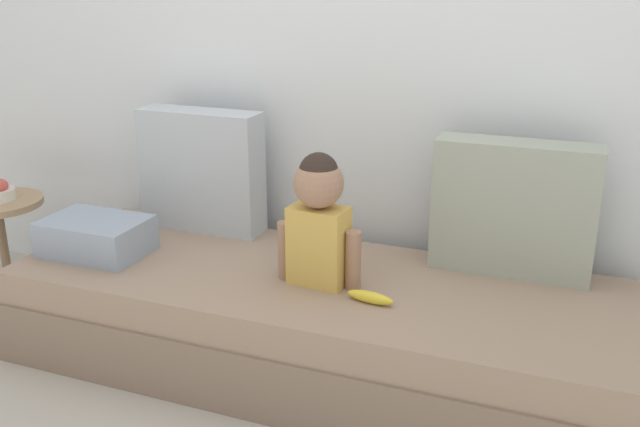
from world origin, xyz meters
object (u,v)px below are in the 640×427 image
at_px(throw_pillow_right, 514,209).
at_px(toddler, 319,215).
at_px(throw_pillow_left, 202,171).
at_px(side_table, 0,221).
at_px(couch, 317,323).
at_px(folded_blanket, 96,236).
at_px(banana, 370,297).

bearing_deg(throw_pillow_right, toddler, -150.53).
distance_m(throw_pillow_left, side_table, 1.04).
distance_m(couch, toddler, 0.46).
relative_size(throw_pillow_left, folded_blanket, 1.33).
xyz_separation_m(toddler, side_table, (-1.65, 0.15, -0.29)).
xyz_separation_m(throw_pillow_right, banana, (-0.41, -0.44, -0.23)).
relative_size(throw_pillow_left, throw_pillow_right, 0.91).
bearing_deg(throw_pillow_right, throw_pillow_left, 180.00).
bearing_deg(couch, side_table, 176.29).
distance_m(couch, banana, 0.35).
xyz_separation_m(throw_pillow_left, toddler, (0.68, -0.36, 0.00)).
xyz_separation_m(couch, throw_pillow_left, (-0.65, 0.31, 0.45)).
bearing_deg(folded_blanket, banana, -1.47).
height_order(banana, folded_blanket, folded_blanket).
height_order(throw_pillow_right, banana, throw_pillow_right).
bearing_deg(couch, banana, -28.16).
bearing_deg(toddler, side_table, 174.81).
xyz_separation_m(throw_pillow_right, folded_blanket, (-1.56, -0.41, -0.18)).
xyz_separation_m(throw_pillow_left, banana, (0.90, -0.44, -0.24)).
relative_size(couch, throw_pillow_left, 4.45).
bearing_deg(throw_pillow_left, throw_pillow_right, 0.00).
bearing_deg(folded_blanket, toddler, 3.58).
bearing_deg(banana, throw_pillow_right, 47.55).
relative_size(couch, throw_pillow_right, 4.07).
height_order(couch, banana, banana).
bearing_deg(side_table, throw_pillow_right, 5.14).
height_order(throw_pillow_right, folded_blanket, throw_pillow_right).
bearing_deg(couch, throw_pillow_right, 25.46).
bearing_deg(folded_blanket, side_table, 163.92).
bearing_deg(throw_pillow_left, toddler, -27.71).
height_order(toddler, side_table, toddler).
distance_m(throw_pillow_right, folded_blanket, 1.62).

